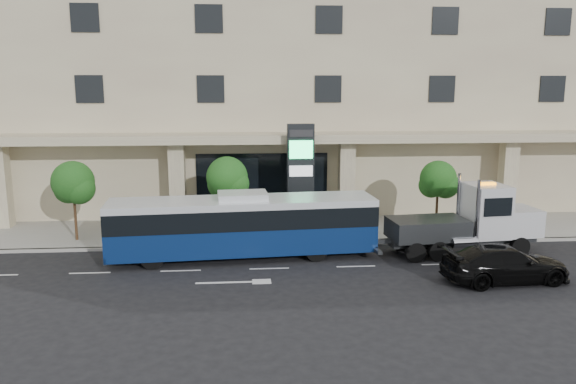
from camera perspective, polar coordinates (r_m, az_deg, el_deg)
name	(u,v)px	position (r m, az deg, el deg)	size (l,w,h in m)	color
ground	(268,259)	(27.24, -2.05, -6.78)	(120.00, 120.00, 0.00)	black
sidewalk	(264,231)	(32.02, -2.43, -3.95)	(120.00, 6.00, 0.15)	gray
curb	(266,245)	(29.13, -2.22, -5.45)	(120.00, 0.30, 0.15)	gray
convention_center	(258,60)	(41.42, -3.06, 13.21)	(60.00, 17.60, 20.00)	tan
tree_left	(74,185)	(31.29, -20.95, 0.67)	(2.27, 2.20, 4.22)	#422B19
tree_mid	(228,180)	(29.97, -6.16, 1.20)	(2.28, 2.20, 4.38)	#422B19
tree_right	(439,182)	(31.79, 15.05, 1.03)	(2.10, 2.00, 4.04)	#422B19
city_bus	(243,225)	(27.05, -4.61, -3.33)	(12.86, 3.65, 3.22)	black
tow_truck	(471,222)	(29.10, 18.06, -2.90)	(8.57, 2.80, 3.88)	#2D3033
black_sedan	(505,264)	(25.67, 21.19, -6.81)	(2.20, 5.40, 1.57)	black
signage_pylon	(301,176)	(31.47, 1.28, 1.59)	(1.50, 0.58, 5.98)	black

